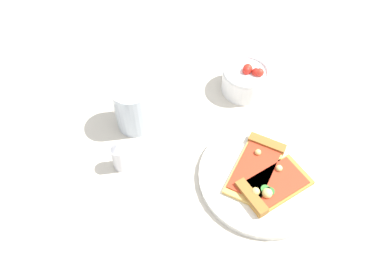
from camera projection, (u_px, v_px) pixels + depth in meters
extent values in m
plane|color=beige|center=(253.00, 164.00, 0.81)|extent=(2.40, 2.40, 0.00)
cylinder|color=white|center=(264.00, 176.00, 0.79)|extent=(0.26, 0.26, 0.01)
cube|color=gold|center=(275.00, 185.00, 0.76)|extent=(0.12, 0.15, 0.01)
cube|color=#A36B2D|center=(251.00, 198.00, 0.74)|extent=(0.08, 0.05, 0.02)
cube|color=red|center=(275.00, 183.00, 0.76)|extent=(0.11, 0.13, 0.00)
cylinder|color=#388433|center=(265.00, 189.00, 0.75)|extent=(0.02, 0.02, 0.00)
cylinder|color=#2D722D|center=(270.00, 191.00, 0.75)|extent=(0.02, 0.02, 0.00)
sphere|color=#F2D87F|center=(268.00, 193.00, 0.74)|extent=(0.02, 0.02, 0.02)
sphere|color=#F2D87F|center=(279.00, 168.00, 0.78)|extent=(0.01, 0.01, 0.01)
cube|color=#E5B256|center=(255.00, 169.00, 0.79)|extent=(0.17, 0.15, 0.01)
cube|color=#A36B2D|center=(267.00, 144.00, 0.82)|extent=(0.06, 0.07, 0.02)
cube|color=red|center=(255.00, 168.00, 0.78)|extent=(0.14, 0.13, 0.00)
sphere|color=#EAD172|center=(258.00, 152.00, 0.80)|extent=(0.01, 0.01, 0.01)
cylinder|color=#388433|center=(252.00, 191.00, 0.75)|extent=(0.01, 0.01, 0.00)
sphere|color=#EAD172|center=(256.00, 192.00, 0.74)|extent=(0.02, 0.02, 0.02)
cylinder|color=white|center=(245.00, 81.00, 0.92)|extent=(0.11, 0.11, 0.06)
torus|color=white|center=(247.00, 71.00, 0.89)|extent=(0.10, 0.10, 0.01)
sphere|color=red|center=(256.00, 72.00, 0.89)|extent=(0.02, 0.02, 0.02)
sphere|color=red|center=(248.00, 69.00, 0.89)|extent=(0.02, 0.02, 0.02)
sphere|color=red|center=(247.00, 70.00, 0.89)|extent=(0.02, 0.02, 0.02)
sphere|color=red|center=(260.00, 72.00, 0.89)|extent=(0.02, 0.02, 0.02)
cylinder|color=silver|center=(134.00, 107.00, 0.84)|extent=(0.08, 0.08, 0.11)
cylinder|color=black|center=(134.00, 109.00, 0.84)|extent=(0.07, 0.07, 0.09)
cube|color=white|center=(128.00, 102.00, 0.80)|extent=(0.02, 0.02, 0.02)
cube|color=white|center=(132.00, 91.00, 0.82)|extent=(0.02, 0.02, 0.02)
cylinder|color=silver|center=(120.00, 158.00, 0.79)|extent=(0.03, 0.03, 0.06)
cone|color=silver|center=(117.00, 147.00, 0.76)|extent=(0.03, 0.03, 0.01)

